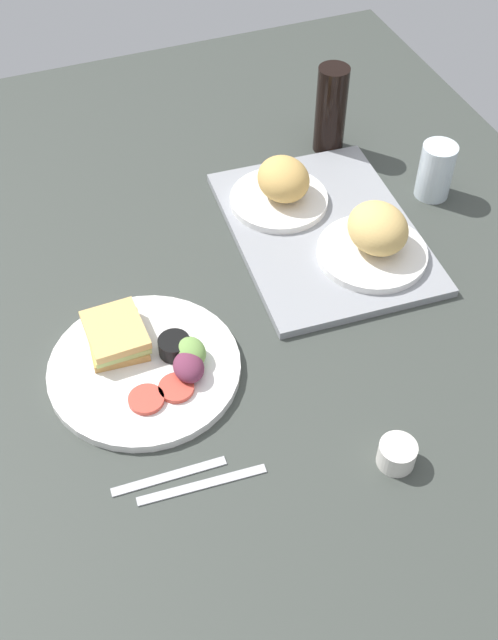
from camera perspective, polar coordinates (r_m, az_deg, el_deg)
The scene contains 10 objects.
ground_plane at distance 131.31cm, azimuth -1.53°, elevation -1.35°, with size 190.00×150.00×3.00cm, color #383D38.
serving_tray at distance 147.74cm, azimuth 5.49°, elevation 6.53°, with size 45.00×33.00×1.60cm, color gray.
bread_plate_near at distance 150.51cm, azimuth 2.43°, elevation 9.78°, with size 19.03×19.03×9.10cm.
bread_plate_far at distance 140.75cm, azimuth 9.32°, elevation 6.07°, with size 20.03×20.03×9.66cm.
plate_with_salad at distance 125.11cm, azimuth -7.65°, elevation -3.04°, with size 30.94×30.94×5.40cm.
drinking_glass at distance 157.76cm, azimuth 13.60°, elevation 10.64°, with size 6.85×6.85×11.34cm, color silver.
soda_bottle at distance 165.05cm, azimuth 6.05°, elevation 15.16°, with size 6.40×6.40×18.70cm, color black.
espresso_cup at distance 115.43cm, azimuth 10.84°, elevation -9.68°, with size 5.60×5.60×4.00cm, color silver.
fork at distance 114.16cm, azimuth -5.90°, elevation -11.36°, with size 17.00×1.40×0.50cm, color #B7B7BC.
knife at distance 113.08cm, azimuth -3.47°, elevation -12.00°, with size 19.00×1.40×0.50cm, color #B7B7BC.
Camera 1 is at (81.33, -27.28, 97.91)cm, focal length 43.42 mm.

